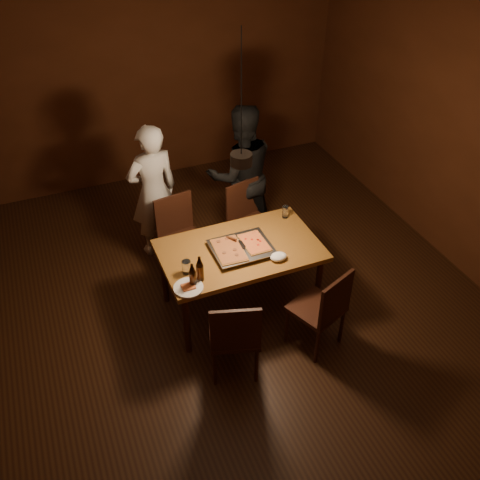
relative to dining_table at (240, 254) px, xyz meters
name	(u,v)px	position (x,y,z in m)	size (l,w,h in m)	color
room_shell	(241,196)	(-0.03, -0.09, 0.72)	(6.00, 6.00, 6.00)	#351E0E
dining_table	(240,254)	(0.00, 0.00, 0.00)	(1.50, 0.90, 0.75)	#9C6427
chair_far_left	(179,229)	(-0.37, 0.79, -0.14)	(0.48, 0.48, 0.49)	#38190F
chair_far_right	(248,214)	(0.41, 0.77, -0.14)	(0.51, 0.51, 0.49)	#38190F
chair_near_left	(235,332)	(-0.37, -0.78, -0.14)	(0.53, 0.53, 0.49)	#38190F
chair_near_right	(325,305)	(0.49, -0.78, -0.14)	(0.55, 0.55, 0.49)	#38190F
pizza_tray	(242,249)	(0.00, -0.04, 0.10)	(0.55, 0.45, 0.05)	silver
pizza_meat	(229,250)	(-0.13, -0.05, 0.13)	(0.25, 0.40, 0.02)	maroon
pizza_cheese	(254,242)	(0.13, -0.04, 0.13)	(0.21, 0.34, 0.02)	gold
spatula	(241,245)	(0.00, -0.02, 0.14)	(0.09, 0.24, 0.04)	silver
beer_bottle_a	(193,275)	(-0.57, -0.32, 0.19)	(0.06, 0.06, 0.23)	black
beer_bottle_b	(200,269)	(-0.49, -0.27, 0.20)	(0.07, 0.07, 0.25)	black
water_glass_left	(186,267)	(-0.57, -0.14, 0.14)	(0.08, 0.08, 0.13)	silver
water_glass_right	(285,212)	(0.62, 0.30, 0.14)	(0.06, 0.06, 0.13)	silver
plate_slice	(188,288)	(-0.62, -0.34, 0.08)	(0.26, 0.26, 0.03)	white
napkin	(278,257)	(0.26, -0.28, 0.11)	(0.16, 0.12, 0.07)	white
diner_white	(153,192)	(-0.50, 1.23, 0.10)	(0.57, 0.37, 1.55)	silver
diner_dark	(241,174)	(0.49, 1.15, 0.14)	(0.79, 0.62, 1.63)	black
pendant_lamp	(241,158)	(-0.03, -0.09, 1.08)	(0.18, 0.18, 1.10)	black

